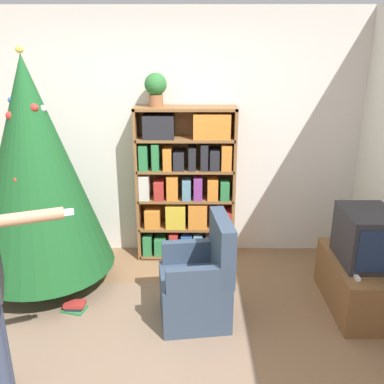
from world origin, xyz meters
The scene contains 11 objects.
ground_plane centered at (0.00, 0.00, 0.00)m, with size 14.00×14.00×0.00m, color #846042.
wall_back centered at (0.00, 1.91, 1.30)m, with size 8.00×0.10×2.60m.
area_rug centered at (-0.22, 0.09, 0.00)m, with size 2.16×1.98×0.01m.
bookshelf centered at (0.32, 1.69, 0.83)m, with size 1.04×0.29×1.65m.
tv_stand centered at (1.88, 0.73, 0.23)m, with size 0.52×0.94×0.45m.
television centered at (1.88, 0.72, 0.69)m, with size 0.41×0.55×0.46m.
game_remote centered at (1.73, 0.45, 0.47)m, with size 0.04×0.12×0.02m.
christmas_tree centered at (-1.02, 1.08, 1.19)m, with size 1.30×1.30×2.24m.
armchair centered at (0.45, 0.54, 0.32)m, with size 0.64×0.63×0.92m.
potted_plant centered at (0.03, 1.70, 1.84)m, with size 0.22×0.22×0.33m.
book_pile_near_tree centered at (-0.65, 0.63, 0.04)m, with size 0.22×0.18×0.08m.
Camera 1 is at (0.41, -2.60, 2.26)m, focal length 40.00 mm.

